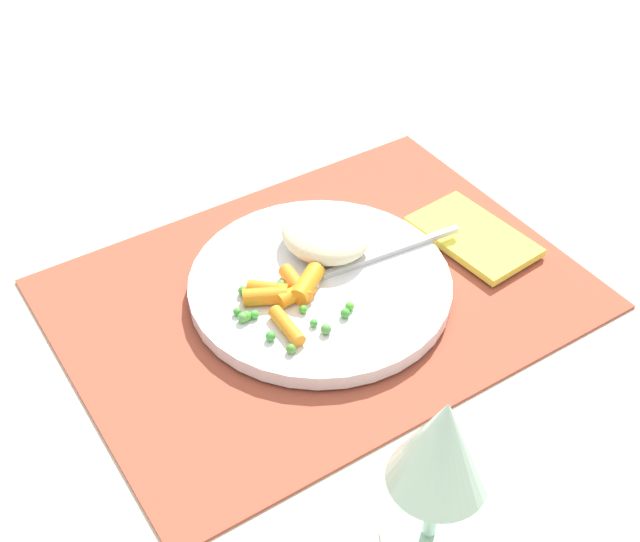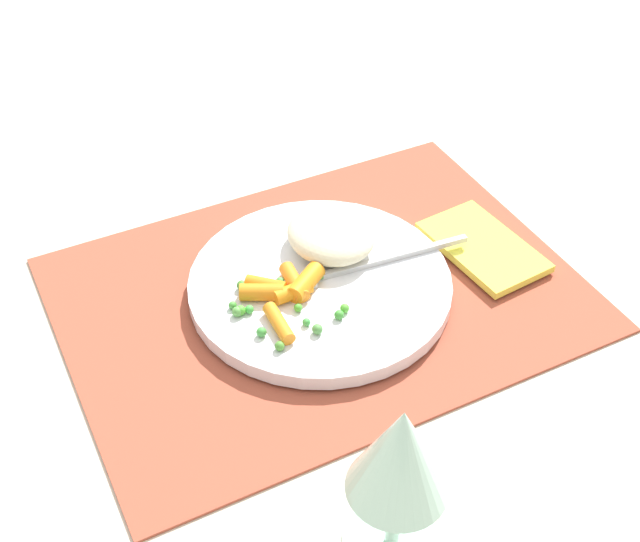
{
  "view_description": "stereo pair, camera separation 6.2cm",
  "coord_description": "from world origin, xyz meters",
  "px_view_note": "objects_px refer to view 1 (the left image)",
  "views": [
    {
      "loc": [
        0.32,
        0.49,
        0.55
      ],
      "look_at": [
        0.0,
        0.0,
        0.03
      ],
      "focal_mm": 47.68,
      "sensor_mm": 36.0,
      "label": 1
    },
    {
      "loc": [
        0.26,
        0.52,
        0.55
      ],
      "look_at": [
        0.0,
        0.0,
        0.03
      ],
      "focal_mm": 47.68,
      "sensor_mm": 36.0,
      "label": 2
    }
  ],
  "objects_px": {
    "plate": "(320,285)",
    "wine_glass": "(441,449)",
    "fork": "(348,267)",
    "carrot_portion": "(288,294)",
    "napkin": "(473,236)",
    "rice_mound": "(326,233)"
  },
  "relations": [
    {
      "from": "plate",
      "to": "wine_glass",
      "type": "bearing_deg",
      "value": 74.32
    },
    {
      "from": "fork",
      "to": "wine_glass",
      "type": "xyz_separation_m",
      "value": [
        0.1,
        0.25,
        0.08
      ]
    },
    {
      "from": "carrot_portion",
      "to": "wine_glass",
      "type": "relative_size",
      "value": 0.62
    },
    {
      "from": "plate",
      "to": "napkin",
      "type": "xyz_separation_m",
      "value": [
        -0.17,
        0.02,
        -0.0
      ]
    },
    {
      "from": "carrot_portion",
      "to": "plate",
      "type": "bearing_deg",
      "value": -168.77
    },
    {
      "from": "rice_mound",
      "to": "wine_glass",
      "type": "distance_m",
      "value": 0.31
    },
    {
      "from": "plate",
      "to": "rice_mound",
      "type": "bearing_deg",
      "value": -129.78
    },
    {
      "from": "fork",
      "to": "wine_glass",
      "type": "relative_size",
      "value": 1.42
    },
    {
      "from": "plate",
      "to": "fork",
      "type": "height_order",
      "value": "fork"
    },
    {
      "from": "wine_glass",
      "to": "fork",
      "type": "bearing_deg",
      "value": -111.77
    },
    {
      "from": "carrot_portion",
      "to": "wine_glass",
      "type": "xyz_separation_m",
      "value": [
        0.03,
        0.25,
        0.07
      ]
    },
    {
      "from": "rice_mound",
      "to": "carrot_portion",
      "type": "height_order",
      "value": "rice_mound"
    },
    {
      "from": "plate",
      "to": "carrot_portion",
      "type": "distance_m",
      "value": 0.04
    },
    {
      "from": "plate",
      "to": "rice_mound",
      "type": "xyz_separation_m",
      "value": [
        -0.03,
        -0.04,
        0.02
      ]
    },
    {
      "from": "plate",
      "to": "carrot_portion",
      "type": "relative_size",
      "value": 2.72
    },
    {
      "from": "wine_glass",
      "to": "napkin",
      "type": "relative_size",
      "value": 1.17
    },
    {
      "from": "napkin",
      "to": "carrot_portion",
      "type": "bearing_deg",
      "value": -3.25
    },
    {
      "from": "plate",
      "to": "fork",
      "type": "bearing_deg",
      "value": 174.89
    },
    {
      "from": "fork",
      "to": "napkin",
      "type": "xyz_separation_m",
      "value": [
        -0.14,
        0.02,
        -0.01
      ]
    },
    {
      "from": "plate",
      "to": "wine_glass",
      "type": "height_order",
      "value": "wine_glass"
    },
    {
      "from": "napkin",
      "to": "wine_glass",
      "type": "bearing_deg",
      "value": 44.11
    },
    {
      "from": "wine_glass",
      "to": "plate",
      "type": "bearing_deg",
      "value": -105.68
    }
  ]
}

